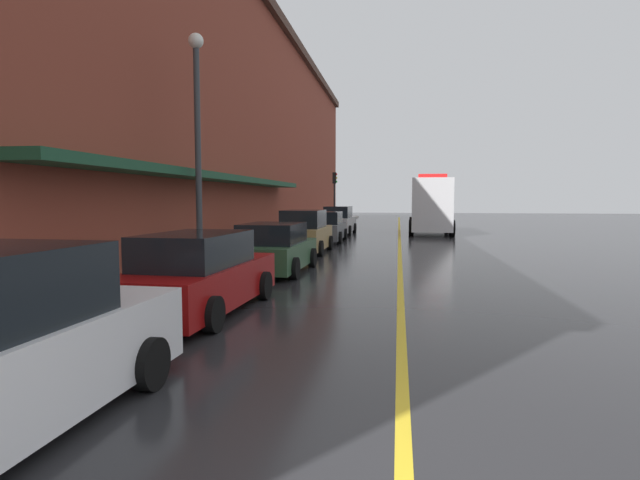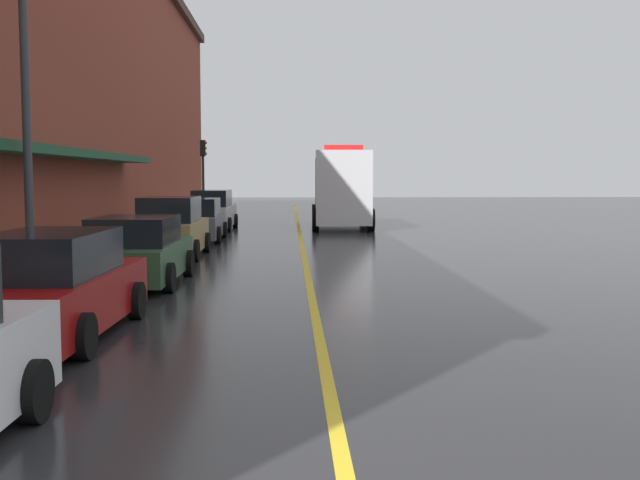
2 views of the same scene
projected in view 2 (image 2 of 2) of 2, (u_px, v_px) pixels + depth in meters
The scene contains 13 objects.
ground_plane at pixel (301, 238), 30.34m from camera, with size 112.00×112.00×0.00m, color #232326.
sidewalk_left at pixel (144, 236), 30.08m from camera, with size 2.40×70.00×0.15m, color #ADA8A0.
lane_center_stripe at pixel (301, 237), 30.34m from camera, with size 0.16×70.00×0.01m, color gold.
parked_car_1 at pixel (54, 288), 11.54m from camera, with size 2.10×4.82×1.63m.
parked_car_2 at pixel (137, 252), 17.25m from camera, with size 2.17×4.35×1.54m.
parked_car_3 at pixel (171, 229), 23.03m from camera, with size 2.03×4.32×1.82m.
parked_car_4 at pixel (198, 221), 28.60m from camera, with size 1.96×4.35×1.62m.
parked_car_5 at pixel (213, 211), 34.68m from camera, with size 2.06×4.65×1.81m.
box_truck at pixel (341, 189), 36.22m from camera, with size 2.94×7.62×3.79m.
parking_meter_0 at pixel (179, 207), 33.89m from camera, with size 0.14×0.18×1.33m.
parking_meter_1 at pixel (186, 205), 36.17m from camera, with size 0.14×0.18×1.33m.
street_lamp_left at pixel (25, 82), 15.91m from camera, with size 0.44×0.44×6.94m.
traffic_light_near at pixel (203, 163), 43.02m from camera, with size 0.38×0.36×4.30m.
Camera 2 is at (-0.45, -5.24, 2.46)m, focal length 42.84 mm.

